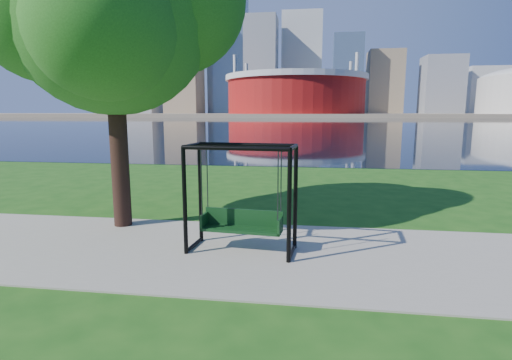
# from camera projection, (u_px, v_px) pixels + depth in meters

# --- Properties ---
(ground) EXTENTS (900.00, 900.00, 0.00)m
(ground) POSITION_uv_depth(u_px,v_px,m) (250.00, 245.00, 8.19)
(ground) COLOR #1E5114
(ground) RESTS_ON ground
(path) EXTENTS (120.00, 4.00, 0.03)m
(path) POSITION_uv_depth(u_px,v_px,m) (246.00, 253.00, 7.70)
(path) COLOR #9E937F
(path) RESTS_ON ground
(river) EXTENTS (900.00, 180.00, 0.02)m
(river) POSITION_uv_depth(u_px,v_px,m) (310.00, 123.00, 107.72)
(river) COLOR black
(river) RESTS_ON ground
(far_bank) EXTENTS (900.00, 228.00, 2.00)m
(far_bank) POSITION_uv_depth(u_px,v_px,m) (313.00, 115.00, 306.61)
(far_bank) COLOR #937F60
(far_bank) RESTS_ON ground
(stadium) EXTENTS (83.00, 83.00, 32.00)m
(stadium) POSITION_uv_depth(u_px,v_px,m) (296.00, 93.00, 236.54)
(stadium) COLOR maroon
(stadium) RESTS_ON far_bank
(skyline) EXTENTS (392.00, 66.00, 96.50)m
(skyline) POSITION_uv_depth(u_px,v_px,m) (308.00, 70.00, 314.46)
(skyline) COLOR gray
(skyline) RESTS_ON far_bank
(swing) EXTENTS (2.12, 1.06, 2.10)m
(swing) POSITION_uv_depth(u_px,v_px,m) (242.00, 201.00, 7.65)
(swing) COLOR black
(swing) RESTS_ON ground
(park_tree) EXTENTS (5.80, 5.24, 7.20)m
(park_tree) POSITION_uv_depth(u_px,v_px,m) (110.00, 6.00, 8.80)
(park_tree) COLOR black
(park_tree) RESTS_ON ground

